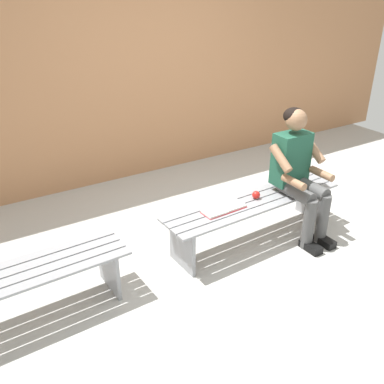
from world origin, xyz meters
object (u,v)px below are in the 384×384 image
at_px(apple, 256,195).
at_px(bench_near, 254,209).
at_px(bench_far, 3,290).
at_px(person_seated, 299,170).
at_px(book_open, 224,209).

bearing_deg(apple, bench_near, 33.40).
relative_size(bench_far, person_seated, 1.47).
xyz_separation_m(bench_near, book_open, (0.36, 0.01, 0.10)).
distance_m(bench_near, person_seated, 0.56).
xyz_separation_m(bench_near, apple, (-0.03, -0.02, 0.13)).
relative_size(bench_near, bench_far, 1.03).
xyz_separation_m(person_seated, apple, (0.40, -0.12, -0.21)).
relative_size(bench_near, person_seated, 1.51).
bearing_deg(person_seated, book_open, -6.69).
distance_m(bench_near, bench_far, 2.22).
relative_size(bench_far, apple, 23.90).
bearing_deg(bench_far, bench_near, -180.00).
bearing_deg(apple, bench_far, 0.49).
bearing_deg(bench_near, book_open, 0.99).
height_order(bench_near, apple, apple).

